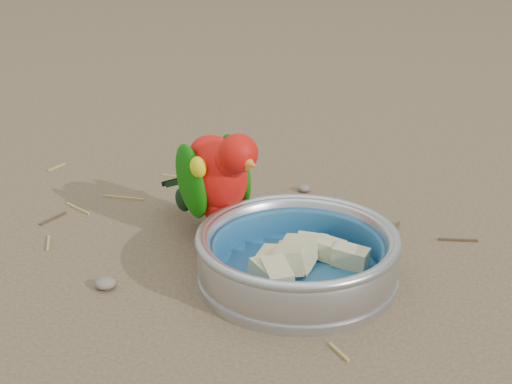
{
  "coord_description": "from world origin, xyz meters",
  "views": [
    {
      "loc": [
        -0.05,
        -0.7,
        0.45
      ],
      "look_at": [
        -0.03,
        0.16,
        0.08
      ],
      "focal_mm": 55.0,
      "sensor_mm": 36.0,
      "label": 1
    }
  ],
  "objects": [
    {
      "name": "ground_debris",
      "position": [
        0.04,
        0.02,
        0.0
      ],
      "size": [
        0.9,
        0.8,
        0.01
      ],
      "primitive_type": null,
      "color": "#A08D4C",
      "rests_on": "ground"
    },
    {
      "name": "food_bowl",
      "position": [
        0.01,
        0.08,
        0.01
      ],
      "size": [
        0.23,
        0.23,
        0.02
      ],
      "primitive_type": "cylinder",
      "color": "#B2B2BA",
      "rests_on": "ground"
    },
    {
      "name": "ground",
      "position": [
        0.0,
        0.0,
        0.0
      ],
      "size": [
        60.0,
        60.0,
        0.0
      ],
      "primitive_type": "plane",
      "color": "brown"
    },
    {
      "name": "fruit_wedges",
      "position": [
        0.01,
        0.08,
        0.03
      ],
      "size": [
        0.14,
        0.14,
        0.03
      ],
      "primitive_type": null,
      "color": "#C3B886",
      "rests_on": "food_bowl"
    },
    {
      "name": "bowl_wall",
      "position": [
        0.01,
        0.08,
        0.04
      ],
      "size": [
        0.23,
        0.23,
        0.04
      ],
      "primitive_type": null,
      "color": "#B2B2BA",
      "rests_on": "food_bowl"
    },
    {
      "name": "lory_parrot",
      "position": [
        -0.08,
        0.19,
        0.07
      ],
      "size": [
        0.17,
        0.2,
        0.15
      ],
      "primitive_type": null,
      "rotation": [
        0.0,
        0.0,
        -2.56
      ],
      "color": "red",
      "rests_on": "ground"
    }
  ]
}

